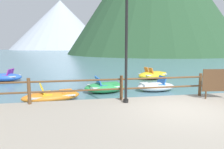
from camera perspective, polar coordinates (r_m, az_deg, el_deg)
The scene contains 10 objects.
ground_plane at distance 46.13m, azimuth -6.23°, elevation 5.00°, with size 200.00×200.00×0.00m, color slate.
dock_railing at distance 8.39m, azimuth 14.06°, elevation -2.54°, with size 23.92×0.12×0.95m.
lamp_post at distance 7.32m, azimuth 4.12°, elevation 12.87°, with size 0.28×0.28×4.52m.
sign_board at distance 8.92m, azimuth 27.57°, elevation -1.58°, with size 1.18×0.18×1.19m.
pedal_boat_1 at distance 10.86m, azimuth -2.10°, elevation -3.58°, with size 2.30×1.53×0.87m.
pedal_boat_2 at distance 15.46m, azimuth 11.39°, elevation -0.13°, with size 2.68×2.02×0.90m.
pedal_boat_3 at distance 11.47m, azimuth 12.31°, elevation -3.30°, with size 2.15×1.20×0.82m.
pedal_boat_5 at distance 16.20m, azimuth -27.89°, elevation -0.61°, with size 2.38×1.57×0.88m.
pedal_boat_6 at distance 9.50m, azimuth -16.69°, elevation -5.85°, with size 2.72×1.69×0.82m.
distant_peak at distance 145.35m, azimuth -14.31°, elevation 13.38°, with size 65.78×65.78×32.78m, color #A8B2C1.
Camera 1 is at (-3.46, -5.94, 2.49)m, focal length 32.28 mm.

